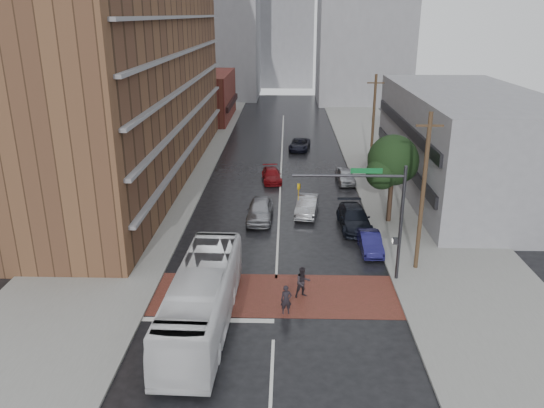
{
  "coord_description": "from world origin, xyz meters",
  "views": [
    {
      "loc": [
        0.58,
        -26.45,
        15.27
      ],
      "look_at": [
        -0.36,
        6.24,
        3.5
      ],
      "focal_mm": 35.0,
      "sensor_mm": 36.0,
      "label": 1
    }
  ],
  "objects_px": {
    "car_parked_far": "(345,176)",
    "car_parked_near": "(370,243)",
    "car_travel_c": "(272,175)",
    "suv_travel": "(300,144)",
    "pedestrian_a": "(286,300)",
    "pedestrian_b": "(303,282)",
    "car_travel_b": "(307,206)",
    "car_parked_mid": "(354,218)",
    "transit_bus": "(202,298)",
    "car_travel_a": "(260,210)"
  },
  "relations": [
    {
      "from": "transit_bus",
      "to": "car_parked_near",
      "type": "xyz_separation_m",
      "value": [
        9.97,
        9.47,
        -0.97
      ]
    },
    {
      "from": "pedestrian_b",
      "to": "car_parked_near",
      "type": "distance_m",
      "value": 7.9
    },
    {
      "from": "pedestrian_a",
      "to": "car_parked_far",
      "type": "height_order",
      "value": "pedestrian_a"
    },
    {
      "from": "car_travel_c",
      "to": "suv_travel",
      "type": "bearing_deg",
      "value": 70.47
    },
    {
      "from": "car_parked_near",
      "to": "car_parked_far",
      "type": "distance_m",
      "value": 15.57
    },
    {
      "from": "car_travel_b",
      "to": "car_parked_mid",
      "type": "bearing_deg",
      "value": -30.34
    },
    {
      "from": "suv_travel",
      "to": "car_travel_a",
      "type": "bearing_deg",
      "value": -90.25
    },
    {
      "from": "car_travel_c",
      "to": "car_parked_mid",
      "type": "relative_size",
      "value": 0.79
    },
    {
      "from": "car_travel_b",
      "to": "car_travel_c",
      "type": "distance_m",
      "value": 9.39
    },
    {
      "from": "pedestrian_b",
      "to": "car_travel_c",
      "type": "xyz_separation_m",
      "value": [
        -2.42,
        22.11,
        -0.31
      ]
    },
    {
      "from": "transit_bus",
      "to": "car_travel_b",
      "type": "bearing_deg",
      "value": 71.94
    },
    {
      "from": "pedestrian_b",
      "to": "car_parked_far",
      "type": "height_order",
      "value": "pedestrian_b"
    },
    {
      "from": "car_travel_a",
      "to": "car_travel_c",
      "type": "bearing_deg",
      "value": 88.06
    },
    {
      "from": "car_travel_b",
      "to": "car_parked_near",
      "type": "height_order",
      "value": "car_travel_b"
    },
    {
      "from": "pedestrian_a",
      "to": "suv_travel",
      "type": "bearing_deg",
      "value": 79.71
    },
    {
      "from": "pedestrian_b",
      "to": "car_parked_mid",
      "type": "distance_m",
      "value": 11.31
    },
    {
      "from": "car_travel_a",
      "to": "car_parked_far",
      "type": "xyz_separation_m",
      "value": [
        7.68,
        10.0,
        -0.14
      ]
    },
    {
      "from": "car_travel_c",
      "to": "car_parked_far",
      "type": "bearing_deg",
      "value": -8.35
    },
    {
      "from": "car_parked_far",
      "to": "car_parked_near",
      "type": "bearing_deg",
      "value": -92.51
    },
    {
      "from": "pedestrian_b",
      "to": "car_travel_b",
      "type": "relative_size",
      "value": 0.41
    },
    {
      "from": "suv_travel",
      "to": "car_parked_near",
      "type": "bearing_deg",
      "value": -72.98
    },
    {
      "from": "transit_bus",
      "to": "suv_travel",
      "type": "xyz_separation_m",
      "value": [
        5.76,
        37.93,
        -0.96
      ]
    },
    {
      "from": "car_parked_near",
      "to": "car_parked_mid",
      "type": "height_order",
      "value": "car_parked_mid"
    },
    {
      "from": "pedestrian_b",
      "to": "car_parked_far",
      "type": "bearing_deg",
      "value": 57.75
    },
    {
      "from": "transit_bus",
      "to": "pedestrian_a",
      "type": "bearing_deg",
      "value": 18.97
    },
    {
      "from": "pedestrian_b",
      "to": "car_travel_a",
      "type": "bearing_deg",
      "value": 84.07
    },
    {
      "from": "car_parked_mid",
      "to": "car_parked_far",
      "type": "relative_size",
      "value": 1.33
    },
    {
      "from": "pedestrian_a",
      "to": "car_parked_near",
      "type": "relative_size",
      "value": 0.42
    },
    {
      "from": "pedestrian_a",
      "to": "transit_bus",
      "type": "bearing_deg",
      "value": -170.8
    },
    {
      "from": "car_travel_a",
      "to": "car_travel_c",
      "type": "height_order",
      "value": "car_travel_a"
    },
    {
      "from": "pedestrian_a",
      "to": "car_travel_c",
      "type": "distance_m",
      "value": 23.99
    },
    {
      "from": "transit_bus",
      "to": "car_parked_mid",
      "type": "relative_size",
      "value": 2.16
    },
    {
      "from": "car_travel_b",
      "to": "car_parked_far",
      "type": "bearing_deg",
      "value": 73.38
    },
    {
      "from": "car_travel_a",
      "to": "car_travel_c",
      "type": "relative_size",
      "value": 1.14
    },
    {
      "from": "pedestrian_b",
      "to": "car_travel_c",
      "type": "bearing_deg",
      "value": 75.97
    },
    {
      "from": "suv_travel",
      "to": "car_parked_far",
      "type": "distance_m",
      "value": 13.54
    },
    {
      "from": "pedestrian_b",
      "to": "suv_travel",
      "type": "relative_size",
      "value": 0.39
    },
    {
      "from": "transit_bus",
      "to": "pedestrian_b",
      "type": "height_order",
      "value": "transit_bus"
    },
    {
      "from": "car_travel_c",
      "to": "suv_travel",
      "type": "xyz_separation_m",
      "value": [
        2.95,
        12.66,
        0.04
      ]
    },
    {
      "from": "car_travel_c",
      "to": "car_parked_mid",
      "type": "height_order",
      "value": "car_parked_mid"
    },
    {
      "from": "transit_bus",
      "to": "car_parked_near",
      "type": "height_order",
      "value": "transit_bus"
    },
    {
      "from": "car_travel_a",
      "to": "car_parked_near",
      "type": "height_order",
      "value": "car_travel_a"
    },
    {
      "from": "pedestrian_a",
      "to": "car_parked_near",
      "type": "bearing_deg",
      "value": 47.1
    },
    {
      "from": "car_travel_a",
      "to": "car_parked_far",
      "type": "bearing_deg",
      "value": 54.01
    },
    {
      "from": "car_travel_a",
      "to": "suv_travel",
      "type": "relative_size",
      "value": 1.02
    },
    {
      "from": "pedestrian_b",
      "to": "car_travel_a",
      "type": "xyz_separation_m",
      "value": [
        -3.04,
        11.87,
        -0.1
      ]
    },
    {
      "from": "transit_bus",
      "to": "car_travel_a",
      "type": "bearing_deg",
      "value": 83.47
    },
    {
      "from": "suv_travel",
      "to": "car_travel_c",
      "type": "bearing_deg",
      "value": -94.5
    },
    {
      "from": "suv_travel",
      "to": "car_parked_far",
      "type": "relative_size",
      "value": 1.18
    },
    {
      "from": "car_parked_mid",
      "to": "transit_bus",
      "type": "bearing_deg",
      "value": -126.9
    }
  ]
}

